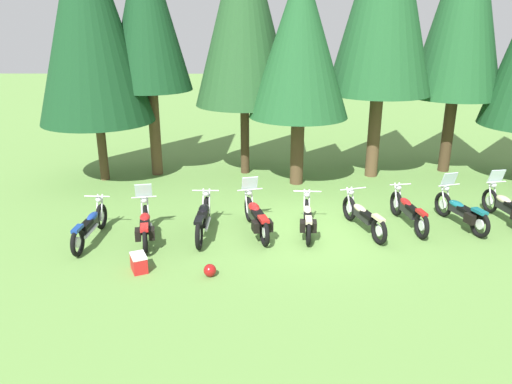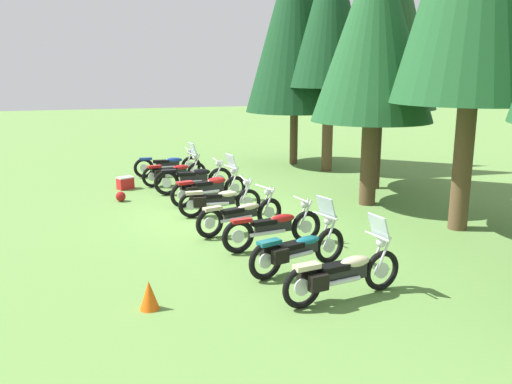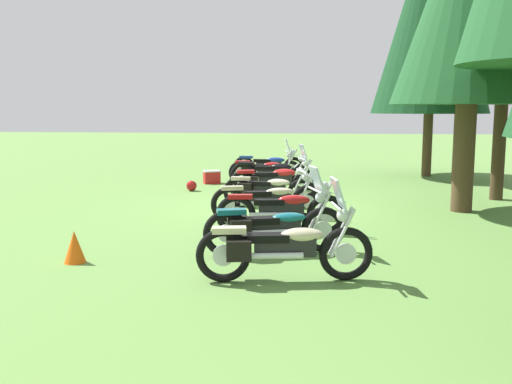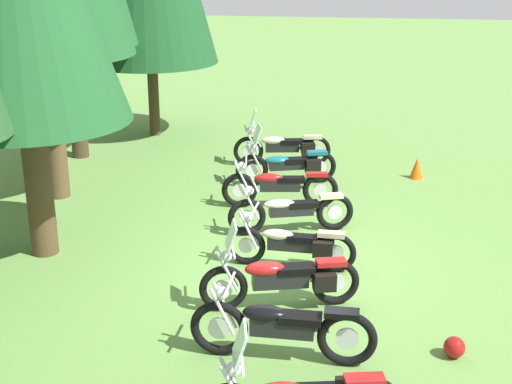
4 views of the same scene
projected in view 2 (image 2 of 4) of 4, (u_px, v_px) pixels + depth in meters
The scene contains 17 objects.
ground_plane at pixel (226, 216), 14.17m from camera, with size 80.00×80.00×0.00m, color #608C42.
motorcycle_0 at pixel (168, 165), 19.14m from camera, with size 0.69×2.37×1.00m.
motorcycle_1 at pixel (174, 171), 17.81m from camera, with size 0.84×2.21×1.35m.
motorcycle_2 at pixel (194, 178), 16.57m from camera, with size 0.73×2.43×1.04m.
motorcycle_3 at pixel (209, 187), 15.30m from camera, with size 0.97×2.33×1.37m.
motorcycle_4 at pixel (218, 200), 14.04m from camera, with size 0.76×2.18×0.99m.
motorcycle_5 at pixel (241, 214), 12.68m from camera, with size 0.99×2.29×1.01m.
motorcycle_6 at pixel (274, 228), 11.55m from camera, with size 0.65×2.35×1.01m.
motorcycle_7 at pixel (298, 248), 10.18m from camera, with size 0.97×2.19×1.37m.
motorcycle_8 at pixel (343, 272), 8.95m from camera, with size 0.79×2.32×1.37m.
pine_tree_0 at pixel (296, 20), 20.59m from camera, with size 3.83×3.83×9.01m.
pine_tree_1 at pixel (331, 11), 19.11m from camera, with size 2.86×2.86×8.50m.
pine_tree_2 at pixel (383, 1), 16.15m from camera, with size 3.48×3.48×8.91m.
pine_tree_3 at pixel (375, 29), 14.30m from camera, with size 3.30×3.30×7.29m.
picnic_cooler at pixel (125, 183), 17.24m from camera, with size 0.49×0.57×0.40m.
traffic_cone at pixel (149, 295), 8.63m from camera, with size 0.32×0.32×0.48m, color #EA590F.
dropped_helmet at pixel (121, 197), 15.65m from camera, with size 0.29×0.29×0.29m, color maroon.
Camera 2 is at (13.31, -3.26, 3.77)m, focal length 37.96 mm.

